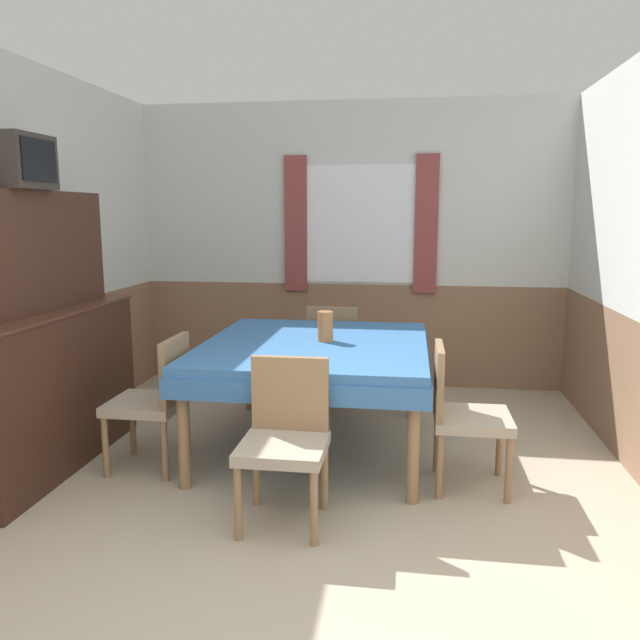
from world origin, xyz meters
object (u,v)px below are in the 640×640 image
(dining_table, at_px, (315,356))
(chair_right_near, at_px, (461,411))
(chair_left_near, at_px, (156,397))
(chair_head_window, at_px, (334,350))
(vase, at_px, (326,326))
(chair_head_near, at_px, (285,435))
(tv, at_px, (17,162))
(sideboard, at_px, (40,354))

(dining_table, distance_m, chair_right_near, 1.08)
(chair_left_near, height_order, chair_head_window, same)
(chair_right_near, relative_size, vase, 4.19)
(chair_left_near, relative_size, chair_right_near, 1.00)
(chair_left_near, bearing_deg, chair_head_near, -119.86)
(tv, height_order, vase, tv)
(tv, bearing_deg, chair_left_near, 13.05)
(chair_left_near, relative_size, tv, 2.08)
(chair_right_near, height_order, sideboard, sideboard)
(chair_left_near, distance_m, tv, 1.61)
(chair_left_near, xyz_separation_m, vase, (1.01, 0.53, 0.38))
(chair_head_near, relative_size, tv, 2.08)
(dining_table, relative_size, chair_head_near, 2.00)
(tv, xyz_separation_m, vase, (1.71, 0.69, -1.05))
(sideboard, distance_m, vase, 1.83)
(chair_head_window, relative_size, sideboard, 0.49)
(chair_right_near, relative_size, sideboard, 0.49)
(dining_table, relative_size, chair_head_window, 2.00)
(vase, bearing_deg, chair_right_near, -31.12)
(chair_right_near, distance_m, sideboard, 2.61)
(chair_right_near, xyz_separation_m, sideboard, (-2.60, -0.07, 0.27))
(chair_left_near, bearing_deg, chair_head_window, -31.59)
(chair_head_window, xyz_separation_m, vase, (0.07, -1.00, 0.38))
(dining_table, relative_size, tv, 4.17)
(dining_table, xyz_separation_m, vase, (0.07, 0.03, 0.20))
(tv, bearing_deg, dining_table, 21.78)
(sideboard, distance_m, tv, 1.17)
(sideboard, bearing_deg, tv, -84.74)
(chair_left_near, relative_size, vase, 4.19)
(chair_right_near, bearing_deg, chair_head_near, -60.14)
(chair_right_near, bearing_deg, dining_table, -117.75)
(sideboard, height_order, vase, sideboard)
(dining_table, distance_m, chair_head_near, 1.05)
(dining_table, bearing_deg, sideboard, -161.22)
(dining_table, height_order, vase, vase)
(chair_right_near, height_order, tv, tv)
(dining_table, height_order, chair_head_window, chair_head_window)
(chair_left_near, height_order, tv, tv)
(chair_head_window, height_order, tv, tv)
(chair_head_near, bearing_deg, dining_table, -90.00)
(chair_head_near, distance_m, chair_head_window, 2.07)
(chair_right_near, distance_m, vase, 1.09)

